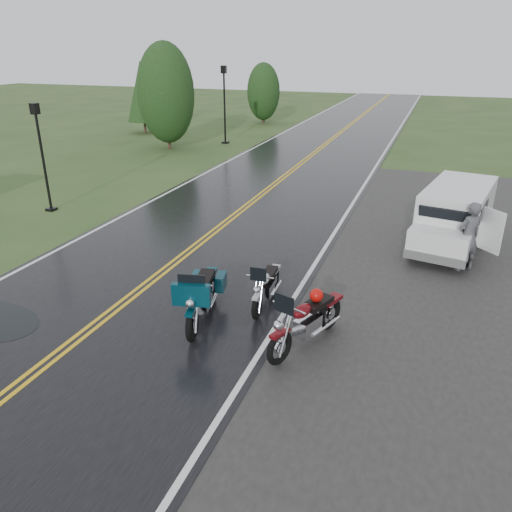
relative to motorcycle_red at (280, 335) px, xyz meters
The scene contains 12 objects.
ground 4.42m from the motorcycle_red, 169.45° to the left, with size 120.00×120.00×0.00m, color #2D471E.
road 11.64m from the motorcycle_red, 111.66° to the left, with size 8.00×100.00×0.04m, color black.
motorcycle_red is the anchor object (origin of this frame).
motorcycle_teal 1.96m from the motorcycle_red, behind, with size 0.90×2.47×1.46m, color #05303D, non-canonical shape.
motorcycle_silver 1.79m from the motorcycle_red, 123.66° to the left, with size 0.74×2.03×1.20m, color #B1B3B9, non-canonical shape.
van_white 6.85m from the motorcycle_red, 72.24° to the left, with size 1.79×4.76×1.87m, color silver, non-canonical shape.
person_at_van 6.93m from the motorcycle_red, 60.14° to the left, with size 0.71×0.46×1.94m, color #46474A.
lamp_post_near_left 12.94m from the motorcycle_red, 149.36° to the left, with size 0.34×0.34×3.95m, color black, non-canonical shape.
lamp_post_far_left 24.17m from the motorcycle_red, 115.58° to the left, with size 0.40×0.40×4.70m, color black, non-canonical shape.
tree_left_mid 22.96m from the motorcycle_red, 124.21° to the left, with size 3.31×3.31×5.17m, color #1E3D19, non-canonical shape.
tree_left_far 32.76m from the motorcycle_red, 109.64° to the left, with size 2.55×2.55×3.93m, color #1E3D19, non-canonical shape.
pine_left_far 29.32m from the motorcycle_red, 126.41° to the left, with size 2.26×2.26×4.72m, color #1E3D19, non-canonical shape.
Camera 1 is at (6.62, -8.57, 5.75)m, focal length 35.00 mm.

